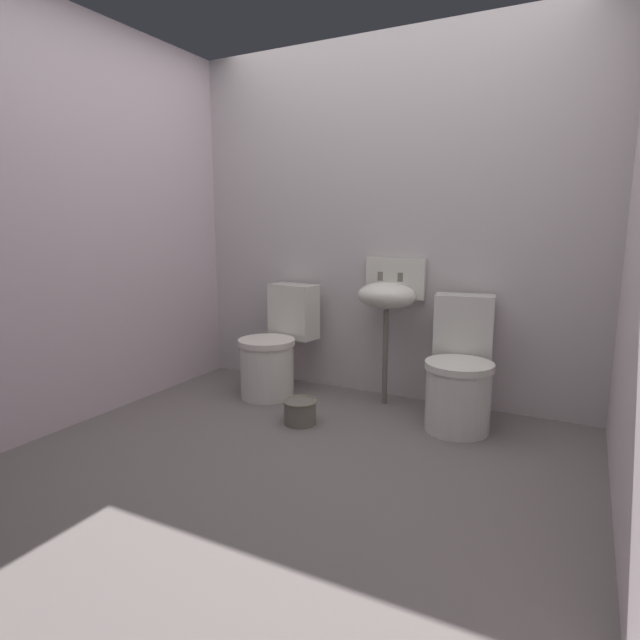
% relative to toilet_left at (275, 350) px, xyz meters
% --- Properties ---
extents(ground_plane, '(3.31, 2.93, 0.08)m').
position_rel_toilet_left_xyz_m(ground_plane, '(0.67, -0.91, -0.36)').
color(ground_plane, slate).
extents(wall_back, '(3.31, 0.10, 2.46)m').
position_rel_toilet_left_xyz_m(wall_back, '(0.67, 0.40, 0.91)').
color(wall_back, '#C0B6B6').
rests_on(wall_back, ground).
extents(wall_left, '(0.10, 2.73, 2.46)m').
position_rel_toilet_left_xyz_m(wall_left, '(-0.83, -0.81, 0.91)').
color(wall_left, beige).
rests_on(wall_left, ground).
extents(toilet_left, '(0.47, 0.64, 0.78)m').
position_rel_toilet_left_xyz_m(toilet_left, '(0.00, 0.00, 0.00)').
color(toilet_left, silver).
rests_on(toilet_left, ground).
extents(toilet_right, '(0.47, 0.64, 0.78)m').
position_rel_toilet_left_xyz_m(toilet_right, '(1.31, -0.00, 0.00)').
color(toilet_right, silver).
rests_on(toilet_right, ground).
extents(sink, '(0.42, 0.35, 0.99)m').
position_rel_toilet_left_xyz_m(sink, '(0.78, 0.19, 0.43)').
color(sink, '#69645A').
rests_on(sink, ground).
extents(bucket, '(0.21, 0.21, 0.15)m').
position_rel_toilet_left_xyz_m(bucket, '(0.44, -0.43, -0.24)').
color(bucket, '#69645A').
rests_on(bucket, ground).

